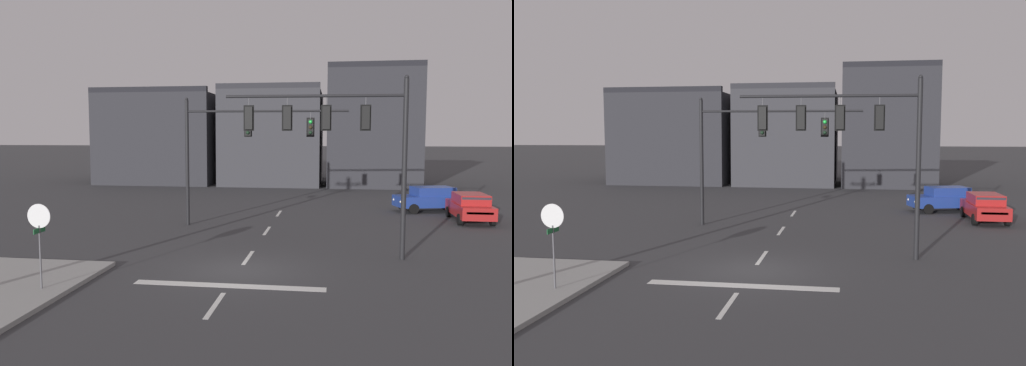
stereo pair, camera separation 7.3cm
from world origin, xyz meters
The scene contains 9 objects.
ground_plane centered at (0.00, 0.00, 0.00)m, with size 400.00×400.00×0.00m, color #353538.
stop_bar_paint centered at (0.00, -2.00, 0.00)m, with size 6.40×0.50×0.01m, color silver.
lane_centreline centered at (0.00, 2.00, 0.00)m, with size 0.16×26.40×0.01m.
signal_mast_near_side centered at (3.72, 2.51, 5.01)m, with size 7.16×0.56×7.26m.
signal_mast_far_side centered at (-1.96, 9.30, 4.66)m, with size 8.75×0.70×6.94m.
stop_sign centered at (-5.66, -3.64, 2.14)m, with size 0.76×0.64×2.83m.
car_lot_nearside centered at (9.56, 16.19, 0.86)m, with size 4.72×2.87×1.61m.
car_lot_middle centered at (11.10, 12.59, 0.86)m, with size 1.92×4.46×1.61m.
building_row centered at (-4.32, 34.83, 4.77)m, with size 31.35×13.08×11.41m.
Camera 2 is at (3.45, -18.62, 4.99)m, focal length 36.95 mm.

